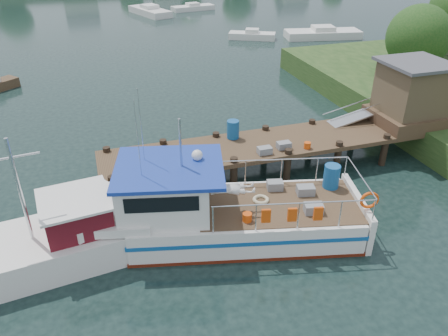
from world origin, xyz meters
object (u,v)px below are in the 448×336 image
object	(u,v)px
moored_d	(150,11)
dock	(364,112)
work_boat	(51,243)
moored_b	(252,35)
moored_far	(193,8)
moored_c	(323,34)
lobster_boat	(206,212)

from	to	relation	value
moored_d	dock	bearing A→B (deg)	-73.43
work_boat	moored_b	distance (m)	33.57
moored_far	moored_d	xyz separation A→B (m)	(-5.88, -1.42, 0.10)
moored_far	moored_c	size ratio (longest dim) A/B	0.75
moored_far	dock	bearing A→B (deg)	-117.36
work_boat	moored_d	size ratio (longest dim) A/B	1.21
dock	work_boat	size ratio (longest dim) A/B	1.82
dock	moored_d	bearing A→B (deg)	95.30
lobster_boat	moored_b	size ratio (longest dim) A/B	2.45
lobster_boat	moored_d	bearing A→B (deg)	96.81
work_boat	moored_d	bearing A→B (deg)	69.55
lobster_boat	moored_b	bearing A→B (deg)	79.44
moored_far	moored_d	bearing A→B (deg)	169.11
moored_c	lobster_boat	bearing A→B (deg)	-104.98
lobster_boat	moored_d	world-z (taller)	lobster_boat
dock	moored_d	size ratio (longest dim) A/B	2.21
moored_b	lobster_boat	bearing A→B (deg)	-121.90
dock	moored_far	bearing A→B (deg)	87.12
moored_far	moored_c	distance (m)	20.94
dock	work_boat	xyz separation A→B (m)	(-14.33, -3.71, -1.49)
work_boat	dock	bearing A→B (deg)	7.47
moored_d	moored_far	bearing A→B (deg)	24.87
work_boat	moored_far	bearing A→B (deg)	63.19
moored_c	moored_d	bearing A→B (deg)	150.28
moored_d	work_boat	bearing A→B (deg)	-92.14
moored_b	moored_d	bearing A→B (deg)	107.21
moored_far	moored_d	size ratio (longest dim) A/B	0.77
work_boat	moored_c	world-z (taller)	work_boat
moored_b	moored_d	distance (m)	17.71
moored_b	work_boat	bearing A→B (deg)	-130.44
dock	moored_far	distance (m)	42.13
moored_b	moored_far	bearing A→B (deg)	87.46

